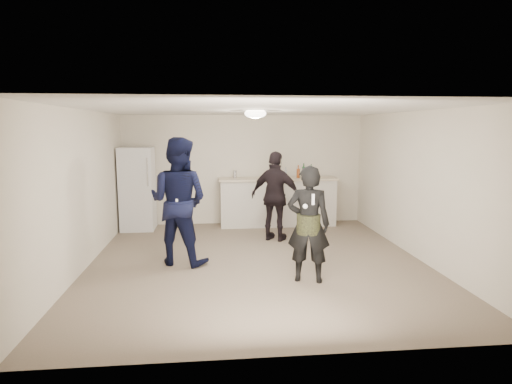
{
  "coord_description": "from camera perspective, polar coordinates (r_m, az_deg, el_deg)",
  "views": [
    {
      "loc": [
        -0.72,
        -6.84,
        2.21
      ],
      "look_at": [
        0.0,
        0.2,
        1.15
      ],
      "focal_mm": 30.0,
      "sensor_mm": 36.0,
      "label": 1
    }
  ],
  "objects": [
    {
      "name": "floor",
      "position": [
        7.23,
        0.16,
        -9.29
      ],
      "size": [
        6.0,
        6.0,
        0.0
      ],
      "primitive_type": "plane",
      "color": "#6B5B4C",
      "rests_on": "ground"
    },
    {
      "name": "ceiling",
      "position": [
        6.89,
        0.17,
        10.93
      ],
      "size": [
        6.0,
        6.0,
        0.0
      ],
      "primitive_type": "plane",
      "rotation": [
        3.14,
        0.0,
        0.0
      ],
      "color": "silver",
      "rests_on": "wall_back"
    },
    {
      "name": "wall_back",
      "position": [
        9.92,
        -1.64,
        2.96
      ],
      "size": [
        6.0,
        0.0,
        6.0
      ],
      "primitive_type": "plane",
      "rotation": [
        1.57,
        0.0,
        0.0
      ],
      "color": "beige",
      "rests_on": "floor"
    },
    {
      "name": "wall_front",
      "position": [
        4.03,
        4.63,
        -5.32
      ],
      "size": [
        6.0,
        0.0,
        6.0
      ],
      "primitive_type": "plane",
      "rotation": [
        -1.57,
        0.0,
        0.0
      ],
      "color": "beige",
      "rests_on": "floor"
    },
    {
      "name": "wall_left",
      "position": [
        7.21,
        -22.14,
        0.22
      ],
      "size": [
        0.0,
        6.0,
        6.0
      ],
      "primitive_type": "plane",
      "rotation": [
        1.57,
        0.0,
        1.57
      ],
      "color": "beige",
      "rests_on": "floor"
    },
    {
      "name": "wall_right",
      "position": [
        7.73,
        20.89,
        0.82
      ],
      "size": [
        0.0,
        6.0,
        6.0
      ],
      "primitive_type": "plane",
      "rotation": [
        1.57,
        0.0,
        -1.57
      ],
      "color": "beige",
      "rests_on": "floor"
    },
    {
      "name": "counter",
      "position": [
        9.77,
        2.91,
        -1.42
      ],
      "size": [
        2.6,
        0.56,
        1.05
      ],
      "primitive_type": "cube",
      "color": "beige",
      "rests_on": "floor"
    },
    {
      "name": "counter_top",
      "position": [
        9.69,
        2.93,
        1.75
      ],
      "size": [
        2.68,
        0.64,
        0.04
      ],
      "primitive_type": "cube",
      "color": "beige",
      "rests_on": "counter"
    },
    {
      "name": "fridge",
      "position": [
        9.68,
        -15.5,
        0.43
      ],
      "size": [
        0.7,
        0.7,
        1.8
      ],
      "primitive_type": "cube",
      "color": "white",
      "rests_on": "floor"
    },
    {
      "name": "fridge_handle",
      "position": [
        9.22,
        -14.27,
        2.59
      ],
      "size": [
        0.02,
        0.02,
        0.6
      ],
      "primitive_type": "cylinder",
      "color": "silver",
      "rests_on": "fridge"
    },
    {
      "name": "ceiling_dome",
      "position": [
        7.18,
        -0.08,
        10.43
      ],
      "size": [
        0.36,
        0.36,
        0.16
      ],
      "primitive_type": "ellipsoid",
      "color": "white",
      "rests_on": "ceiling"
    },
    {
      "name": "shaker",
      "position": [
        9.68,
        -2.82,
        2.37
      ],
      "size": [
        0.08,
        0.08,
        0.17
      ],
      "primitive_type": "cylinder",
      "color": "#B6B6BB",
      "rests_on": "counter_top"
    },
    {
      "name": "man",
      "position": [
        7.06,
        -10.31,
        -1.22
      ],
      "size": [
        1.23,
        1.1,
        2.07
      ],
      "primitive_type": "imported",
      "rotation": [
        0.0,
        0.0,
        2.76
      ],
      "color": "#0E133A",
      "rests_on": "floor"
    },
    {
      "name": "woman",
      "position": [
        6.19,
        7.01,
        -4.28
      ],
      "size": [
        0.71,
        0.56,
        1.69
      ],
      "primitive_type": "imported",
      "rotation": [
        0.0,
        0.0,
        2.86
      ],
      "color": "black",
      "rests_on": "floor"
    },
    {
      "name": "camo_shorts",
      "position": [
        6.19,
        7.01,
        -4.25
      ],
      "size": [
        0.34,
        0.34,
        0.28
      ],
      "primitive_type": "cylinder",
      "color": "#353C1B",
      "rests_on": "woman"
    },
    {
      "name": "spectator",
      "position": [
        8.39,
        2.67,
        -0.59
      ],
      "size": [
        1.11,
        0.89,
        1.76
      ],
      "primitive_type": "imported",
      "rotation": [
        0.0,
        0.0,
        2.62
      ],
      "color": "black",
      "rests_on": "floor"
    },
    {
      "name": "remote_man",
      "position": [
        6.78,
        -10.49,
        -1.49
      ],
      "size": [
        0.04,
        0.04,
        0.15
      ],
      "primitive_type": "cube",
      "color": "white",
      "rests_on": "man"
    },
    {
      "name": "nunchuk_man",
      "position": [
        6.81,
        -9.45,
        -2.01
      ],
      "size": [
        0.07,
        0.07,
        0.07
      ],
      "primitive_type": "sphere",
      "color": "white",
      "rests_on": "man"
    },
    {
      "name": "remote_woman",
      "position": [
        5.87,
        7.61,
        -0.97
      ],
      "size": [
        0.04,
        0.04,
        0.15
      ],
      "primitive_type": "cube",
      "color": "white",
      "rests_on": "woman"
    },
    {
      "name": "nunchuk_woman",
      "position": [
        5.9,
        6.58,
        -1.9
      ],
      "size": [
        0.07,
        0.07,
        0.07
      ],
      "primitive_type": "sphere",
      "color": "white",
      "rests_on": "woman"
    },
    {
      "name": "bottle_cluster",
      "position": [
        9.78,
        5.94,
        2.54
      ],
      "size": [
        0.62,
        0.3,
        0.24
      ],
      "color": "#144627",
      "rests_on": "counter_top"
    }
  ]
}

